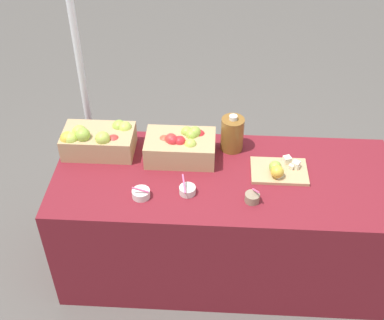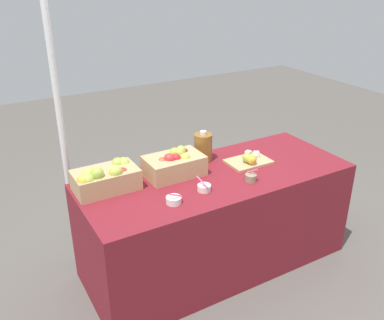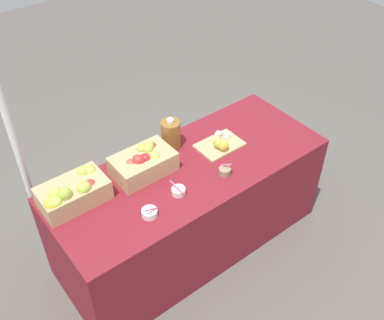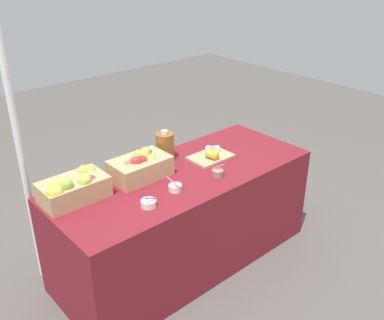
% 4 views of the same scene
% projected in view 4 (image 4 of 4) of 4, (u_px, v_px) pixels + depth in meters
% --- Properties ---
extents(ground_plane, '(10.00, 10.00, 0.00)m').
position_uv_depth(ground_plane, '(184.00, 258.00, 3.36)').
color(ground_plane, '#56514C').
extents(table, '(1.90, 0.76, 0.74)m').
position_uv_depth(table, '(184.00, 218.00, 3.19)').
color(table, maroon).
rests_on(table, ground_plane).
extents(apple_crate_left, '(0.40, 0.24, 0.19)m').
position_uv_depth(apple_crate_left, '(74.00, 188.00, 2.68)').
color(apple_crate_left, tan).
rests_on(apple_crate_left, table).
extents(apple_crate_middle, '(0.39, 0.25, 0.18)m').
position_uv_depth(apple_crate_middle, '(140.00, 166.00, 2.94)').
color(apple_crate_middle, tan).
rests_on(apple_crate_middle, table).
extents(cutting_board_front, '(0.31, 0.22, 0.09)m').
position_uv_depth(cutting_board_front, '(211.00, 155.00, 3.22)').
color(cutting_board_front, tan).
rests_on(cutting_board_front, table).
extents(sample_bowl_near, '(0.09, 0.10, 0.09)m').
position_uv_depth(sample_bowl_near, '(175.00, 187.00, 2.80)').
color(sample_bowl_near, silver).
rests_on(sample_bowl_near, table).
extents(sample_bowl_mid, '(0.09, 0.09, 0.09)m').
position_uv_depth(sample_bowl_mid, '(149.00, 203.00, 2.63)').
color(sample_bowl_mid, silver).
rests_on(sample_bowl_mid, table).
extents(sample_bowl_far, '(0.08, 0.08, 0.10)m').
position_uv_depth(sample_bowl_far, '(218.00, 173.00, 2.98)').
color(sample_bowl_far, gray).
rests_on(sample_bowl_far, table).
extents(cider_jug, '(0.13, 0.13, 0.23)m').
position_uv_depth(cider_jug, '(165.00, 146.00, 3.17)').
color(cider_jug, brown).
rests_on(cider_jug, table).
extents(tent_pole, '(0.04, 0.04, 2.00)m').
position_uv_depth(tent_pole, '(19.00, 149.00, 2.76)').
color(tent_pole, white).
rests_on(tent_pole, ground_plane).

